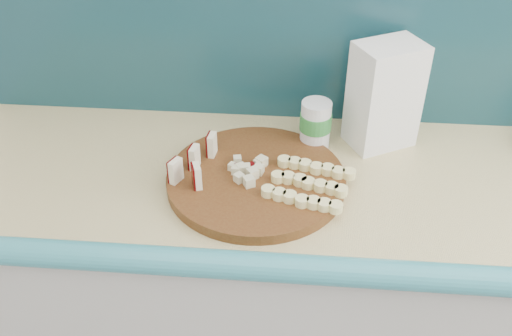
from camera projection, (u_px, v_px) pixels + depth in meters
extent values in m
cube|color=beige|center=(371.00, 311.00, 1.63)|extent=(2.20, 0.60, 0.88)
cube|color=#D3BE7B|center=(394.00, 187.00, 1.36)|extent=(2.20, 0.60, 0.03)
cube|color=teal|center=(411.00, 281.00, 1.12)|extent=(2.20, 0.06, 0.03)
cube|color=teal|center=(397.00, 34.00, 1.43)|extent=(2.20, 0.02, 0.50)
cylinder|color=#4B2510|center=(256.00, 179.00, 1.34)|extent=(0.51, 0.51, 0.03)
cube|color=#FFF1CB|center=(176.00, 171.00, 1.29)|extent=(0.02, 0.04, 0.06)
cube|color=#480506|center=(172.00, 170.00, 1.30)|extent=(0.01, 0.04, 0.06)
cube|color=#FFF1CB|center=(195.00, 157.00, 1.34)|extent=(0.02, 0.04, 0.06)
cube|color=#480506|center=(191.00, 157.00, 1.34)|extent=(0.01, 0.04, 0.06)
cube|color=#FFF1CB|center=(212.00, 145.00, 1.38)|extent=(0.02, 0.04, 0.06)
cube|color=#480506|center=(209.00, 144.00, 1.38)|extent=(0.01, 0.04, 0.06)
cube|color=#FFF1CB|center=(197.00, 176.00, 1.28)|extent=(0.02, 0.04, 0.06)
cube|color=#480506|center=(194.00, 175.00, 1.28)|extent=(0.01, 0.04, 0.06)
cube|color=beige|center=(249.00, 170.00, 1.33)|extent=(0.02, 0.02, 0.02)
cube|color=beige|center=(253.00, 169.00, 1.33)|extent=(0.02, 0.02, 0.02)
cube|color=#480506|center=(255.00, 165.00, 1.34)|extent=(0.02, 0.02, 0.02)
cube|color=beige|center=(248.00, 167.00, 1.34)|extent=(0.02, 0.02, 0.02)
cube|color=beige|center=(246.00, 164.00, 1.35)|extent=(0.02, 0.02, 0.02)
cube|color=beige|center=(241.00, 163.00, 1.35)|extent=(0.02, 0.02, 0.02)
cube|color=beige|center=(241.00, 167.00, 1.34)|extent=(0.02, 0.02, 0.02)
cube|color=beige|center=(237.00, 169.00, 1.33)|extent=(0.02, 0.02, 0.02)
cube|color=#480506|center=(234.00, 172.00, 1.32)|extent=(0.02, 0.02, 0.02)
cube|color=beige|center=(242.00, 172.00, 1.32)|extent=(0.02, 0.02, 0.02)
cube|color=beige|center=(244.00, 175.00, 1.31)|extent=(0.02, 0.02, 0.02)
cube|color=beige|center=(247.00, 171.00, 1.32)|extent=(0.02, 0.02, 0.02)
cube|color=beige|center=(251.00, 172.00, 1.32)|extent=(0.02, 0.02, 0.02)
cylinder|color=#FCEF9A|center=(269.00, 192.00, 1.26)|extent=(0.03, 0.03, 0.02)
cylinder|color=#FCEF9A|center=(279.00, 195.00, 1.26)|extent=(0.03, 0.03, 0.02)
cylinder|color=#FCEF9A|center=(290.00, 197.00, 1.25)|extent=(0.03, 0.03, 0.02)
cylinder|color=#FCEF9A|center=(301.00, 200.00, 1.24)|extent=(0.03, 0.03, 0.02)
cylinder|color=#FCEF9A|center=(312.00, 202.00, 1.24)|extent=(0.03, 0.03, 0.02)
cylinder|color=#FCEF9A|center=(324.00, 205.00, 1.23)|extent=(0.03, 0.03, 0.02)
cylinder|color=#FCEF9A|center=(335.00, 207.00, 1.22)|extent=(0.03, 0.03, 0.02)
cylinder|color=#FCEF9A|center=(277.00, 176.00, 1.31)|extent=(0.03, 0.03, 0.02)
cylinder|color=#FCEF9A|center=(288.00, 179.00, 1.30)|extent=(0.03, 0.03, 0.02)
cylinder|color=#FCEF9A|center=(298.00, 181.00, 1.30)|extent=(0.03, 0.03, 0.02)
cylinder|color=#FCEF9A|center=(309.00, 183.00, 1.29)|extent=(0.03, 0.03, 0.02)
cylinder|color=#FCEF9A|center=(320.00, 185.00, 1.28)|extent=(0.03, 0.03, 0.02)
cylinder|color=#FCEF9A|center=(331.00, 188.00, 1.28)|extent=(0.03, 0.03, 0.02)
cylinder|color=#FCEF9A|center=(342.00, 190.00, 1.27)|extent=(0.03, 0.03, 0.02)
cylinder|color=#FCEF9A|center=(286.00, 161.00, 1.36)|extent=(0.03, 0.03, 0.02)
cylinder|color=#FCEF9A|center=(296.00, 163.00, 1.35)|extent=(0.03, 0.03, 0.02)
cylinder|color=#FCEF9A|center=(306.00, 165.00, 1.34)|extent=(0.03, 0.03, 0.02)
cylinder|color=#FCEF9A|center=(316.00, 168.00, 1.34)|extent=(0.03, 0.03, 0.02)
cylinder|color=#FCEF9A|center=(327.00, 170.00, 1.33)|extent=(0.03, 0.03, 0.02)
cylinder|color=#FCEF9A|center=(337.00, 172.00, 1.32)|extent=(0.03, 0.03, 0.02)
cylinder|color=#FCEF9A|center=(348.00, 174.00, 1.32)|extent=(0.03, 0.03, 0.02)
cube|color=white|center=(384.00, 95.00, 1.41)|extent=(0.19, 0.17, 0.27)
cylinder|color=white|center=(315.00, 125.00, 1.43)|extent=(0.08, 0.08, 0.13)
cylinder|color=#328B3B|center=(316.00, 122.00, 1.43)|extent=(0.08, 0.08, 0.04)
cube|color=gold|center=(208.00, 162.00, 1.41)|extent=(0.11, 0.13, 0.01)
cube|color=gold|center=(229.00, 159.00, 1.42)|extent=(0.03, 0.14, 0.01)
cube|color=gold|center=(246.00, 166.00, 1.40)|extent=(0.09, 0.14, 0.01)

